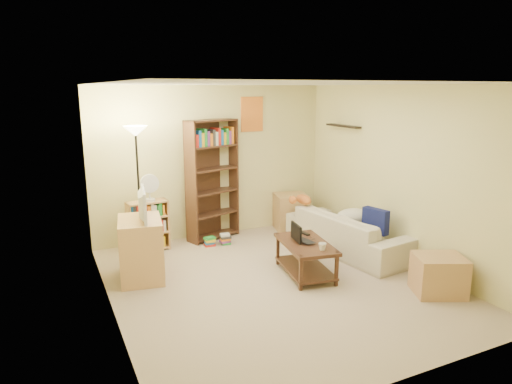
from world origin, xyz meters
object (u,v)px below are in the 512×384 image
(sofa, at_px, (348,232))
(side_table, at_px, (291,212))
(end_cabinet, at_px, (439,275))
(coffee_table, at_px, (306,253))
(tall_bookshelf, at_px, (212,177))
(tabby_cat, at_px, (302,200))
(desk_fan, at_px, (150,186))
(television, at_px, (138,204))
(floor_lamp, at_px, (137,154))
(tv_stand, at_px, (141,249))
(short_bookshelf, at_px, (148,226))
(mug, at_px, (322,247))
(laptop, at_px, (306,240))

(sofa, xyz_separation_m, side_table, (-0.22, 1.36, 0.01))
(end_cabinet, bearing_deg, side_table, 95.91)
(coffee_table, xyz_separation_m, tall_bookshelf, (-0.58, 1.99, 0.74))
(tabby_cat, bearing_deg, desk_fan, 167.15)
(coffee_table, xyz_separation_m, television, (-2.00, 0.83, 0.70))
(desk_fan, height_order, floor_lamp, floor_lamp)
(sofa, xyz_separation_m, television, (-3.06, 0.32, 0.70))
(end_cabinet, bearing_deg, sofa, 93.38)
(sofa, height_order, floor_lamp, floor_lamp)
(tv_stand, bearing_deg, short_bookshelf, 82.36)
(desk_fan, bearing_deg, short_bookshelf, 136.19)
(short_bookshelf, bearing_deg, desk_fan, -48.84)
(short_bookshelf, xyz_separation_m, side_table, (2.53, 0.03, -0.08))
(side_table, bearing_deg, coffee_table, -114.27)
(short_bookshelf, bearing_deg, mug, -56.68)
(television, bearing_deg, end_cabinet, -112.84)
(sofa, relative_size, side_table, 3.45)
(side_table, bearing_deg, sofa, -80.99)
(floor_lamp, bearing_deg, tabby_cat, -5.34)
(short_bookshelf, relative_size, end_cabinet, 1.37)
(laptop, relative_size, tall_bookshelf, 0.20)
(end_cabinet, bearing_deg, mug, 142.98)
(tv_stand, distance_m, television, 0.60)
(coffee_table, distance_m, side_table, 2.04)
(tall_bookshelf, bearing_deg, television, -158.79)
(television, relative_size, short_bookshelf, 0.88)
(tv_stand, bearing_deg, side_table, 29.77)
(tall_bookshelf, bearing_deg, side_table, -22.97)
(tv_stand, bearing_deg, mug, -20.15)
(mug, xyz_separation_m, tall_bookshelf, (-0.61, 2.33, 0.54))
(tv_stand, distance_m, tall_bookshelf, 1.95)
(television, distance_m, side_table, 3.10)
(sofa, relative_size, mug, 15.62)
(short_bookshelf, bearing_deg, tv_stand, -112.40)
(mug, distance_m, short_bookshelf, 2.77)
(mug, distance_m, side_table, 2.36)
(end_cabinet, bearing_deg, floor_lamp, 138.32)
(sofa, distance_m, tv_stand, 3.08)
(floor_lamp, bearing_deg, tall_bookshelf, 20.96)
(mug, distance_m, end_cabinet, 1.43)
(television, bearing_deg, floor_lamp, -2.25)
(tv_stand, xyz_separation_m, floor_lamp, (0.14, 0.67, 1.15))
(laptop, bearing_deg, sofa, -74.52)
(laptop, xyz_separation_m, side_table, (0.80, 1.82, -0.15))
(laptop, xyz_separation_m, tall_bookshelf, (-0.61, 1.94, 0.57))
(mug, height_order, tall_bookshelf, tall_bookshelf)
(coffee_table, relative_size, side_table, 1.75)
(mug, height_order, desk_fan, desk_fan)
(side_table, bearing_deg, television, -159.95)
(tv_stand, xyz_separation_m, side_table, (2.84, 1.04, -0.09))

